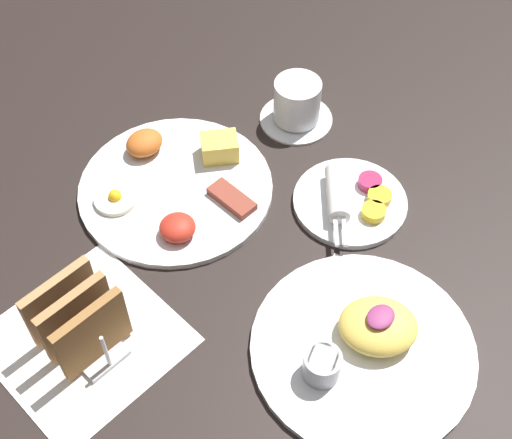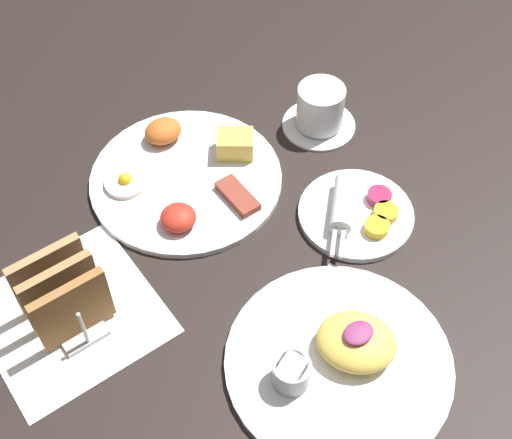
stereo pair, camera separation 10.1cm
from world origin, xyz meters
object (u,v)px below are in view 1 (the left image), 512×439
(plate_breakfast, at_px, (176,184))
(plate_foreground, at_px, (364,343))
(toast_rack, at_px, (78,320))
(plate_condiments, at_px, (350,200))
(coffee_cup, at_px, (297,104))

(plate_breakfast, distance_m, plate_foreground, 0.38)
(toast_rack, bearing_deg, plate_condiments, -12.84)
(coffee_cup, bearing_deg, plate_breakfast, 173.37)
(plate_breakfast, distance_m, coffee_cup, 0.24)
(plate_breakfast, xyz_separation_m, toast_rack, (-0.26, -0.11, 0.04))
(plate_breakfast, xyz_separation_m, coffee_cup, (0.24, -0.03, 0.03))
(toast_rack, bearing_deg, coffee_cup, 9.74)
(plate_breakfast, height_order, coffee_cup, coffee_cup)
(plate_condiments, height_order, coffee_cup, coffee_cup)
(toast_rack, relative_size, coffee_cup, 0.97)
(plate_foreground, bearing_deg, coffee_cup, 54.31)
(toast_rack, bearing_deg, plate_foreground, -47.17)
(plate_condiments, relative_size, toast_rack, 1.51)
(plate_condiments, distance_m, toast_rack, 0.43)
(toast_rack, bearing_deg, plate_breakfast, 23.77)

